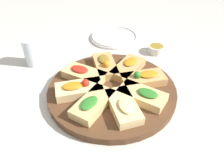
{
  "coord_description": "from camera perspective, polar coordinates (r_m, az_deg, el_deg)",
  "views": [
    {
      "loc": [
        0.53,
        0.13,
        0.48
      ],
      "look_at": [
        0.0,
        0.0,
        0.04
      ],
      "focal_mm": 35.0,
      "sensor_mm": 36.0,
      "label": 1
    }
  ],
  "objects": [
    {
      "name": "ground_plane",
      "position": [
        0.73,
        0.0,
        -2.36
      ],
      "size": [
        3.0,
        3.0,
        0.0
      ],
      "primitive_type": "plane",
      "color": "beige"
    },
    {
      "name": "focaccia_slice_4",
      "position": [
        0.63,
        3.0,
        -5.77
      ],
      "size": [
        0.16,
        0.13,
        0.04
      ],
      "color": "#E5C689",
      "rests_on": "serving_board"
    },
    {
      "name": "serving_board",
      "position": [
        0.72,
        0.0,
        -1.62
      ],
      "size": [
        0.42,
        0.42,
        0.02
      ],
      "primitive_type": "cylinder",
      "color": "#51331E",
      "rests_on": "ground_plane"
    },
    {
      "name": "focaccia_slice_6",
      "position": [
        0.73,
        8.16,
        1.38
      ],
      "size": [
        0.13,
        0.16,
        0.05
      ],
      "color": "tan",
      "rests_on": "serving_board"
    },
    {
      "name": "dipping_bowl",
      "position": [
        0.95,
        11.5,
        8.97
      ],
      "size": [
        0.07,
        0.07,
        0.03
      ],
      "color": "silver",
      "rests_on": "ground_plane"
    },
    {
      "name": "focaccia_slice_7",
      "position": [
        0.78,
        4.26,
        4.27
      ],
      "size": [
        0.16,
        0.11,
        0.04
      ],
      "color": "tan",
      "rests_on": "serving_board"
    },
    {
      "name": "focaccia_slice_0",
      "position": [
        0.79,
        -1.79,
        4.87
      ],
      "size": [
        0.16,
        0.13,
        0.05
      ],
      "color": "tan",
      "rests_on": "serving_board"
    },
    {
      "name": "plate_left",
      "position": [
        1.05,
        0.63,
        12.21
      ],
      "size": [
        0.23,
        0.23,
        0.02
      ],
      "color": "white",
      "rests_on": "ground_plane"
    },
    {
      "name": "focaccia_slice_3",
      "position": [
        0.64,
        -5.0,
        -5.12
      ],
      "size": [
        0.16,
        0.11,
        0.04
      ],
      "color": "#DBB775",
      "rests_on": "serving_board"
    },
    {
      "name": "focaccia_slice_2",
      "position": [
        0.69,
        -8.6,
        -1.24
      ],
      "size": [
        0.13,
        0.16,
        0.05
      ],
      "color": "#E5C689",
      "rests_on": "serving_board"
    },
    {
      "name": "water_glass",
      "position": [
        0.9,
        -20.19,
        7.86
      ],
      "size": [
        0.06,
        0.06,
        0.11
      ],
      "primitive_type": "cylinder",
      "color": "silver",
      "rests_on": "ground_plane"
    },
    {
      "name": "focaccia_slice_1",
      "position": [
        0.75,
        -7.3,
        2.5
      ],
      "size": [
        0.1,
        0.16,
        0.04
      ],
      "color": "#DBB775",
      "rests_on": "serving_board"
    },
    {
      "name": "focaccia_slice_5",
      "position": [
        0.67,
        7.91,
        -2.95
      ],
      "size": [
        0.11,
        0.16,
        0.04
      ],
      "color": "#DBB775",
      "rests_on": "serving_board"
    }
  ]
}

